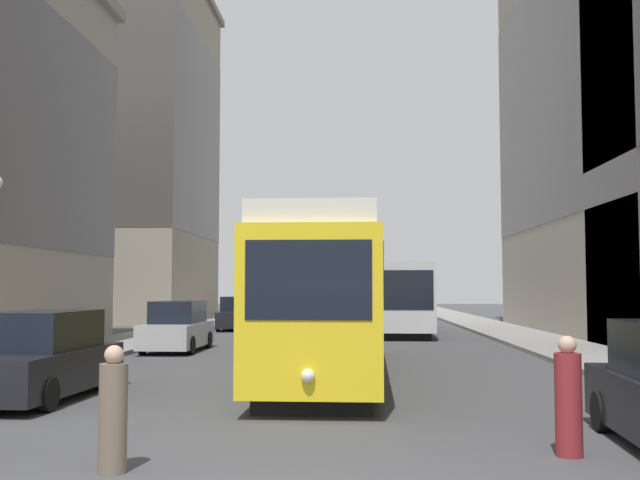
# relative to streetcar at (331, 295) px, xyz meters

# --- Properties ---
(sidewalk_left) EXTENTS (3.33, 120.00, 0.15)m
(sidewalk_left) POSITION_rel_streetcar_xyz_m (-8.80, 27.18, -2.03)
(sidewalk_left) COLOR gray
(sidewalk_left) RESTS_ON ground
(sidewalk_right) EXTENTS (3.33, 120.00, 0.15)m
(sidewalk_right) POSITION_rel_streetcar_xyz_m (8.35, 27.18, -2.03)
(sidewalk_right) COLOR gray
(sidewalk_right) RESTS_ON ground
(streetcar) EXTENTS (2.90, 14.83, 3.89)m
(streetcar) POSITION_rel_streetcar_xyz_m (0.00, 0.00, 0.00)
(streetcar) COLOR black
(streetcar) RESTS_ON ground
(transit_bus) EXTENTS (2.95, 12.94, 3.45)m
(transit_bus) POSITION_rel_streetcar_xyz_m (3.05, 18.31, -0.15)
(transit_bus) COLOR black
(transit_bus) RESTS_ON ground
(parked_car_left_near) EXTENTS (2.02, 4.83, 1.82)m
(parked_car_left_near) POSITION_rel_streetcar_xyz_m (-5.84, -4.94, -1.26)
(parked_car_left_near) COLOR black
(parked_car_left_near) RESTS_ON ground
(parked_car_left_mid) EXTENTS (2.10, 4.91, 1.82)m
(parked_car_left_mid) POSITION_rel_streetcar_xyz_m (-5.84, 20.48, -1.26)
(parked_car_left_mid) COLOR black
(parked_car_left_mid) RESTS_ON ground
(parked_car_left_far) EXTENTS (1.92, 4.64, 1.82)m
(parked_car_left_far) POSITION_rel_streetcar_xyz_m (-5.84, 6.81, -1.26)
(parked_car_left_far) COLOR black
(parked_car_left_far) RESTS_ON ground
(pedestrian_crossing_near) EXTENTS (0.37, 0.37, 1.64)m
(pedestrian_crossing_near) POSITION_rel_streetcar_xyz_m (3.60, -9.70, -1.33)
(pedestrian_crossing_near) COLOR maroon
(pedestrian_crossing_near) RESTS_ON ground
(pedestrian_on_sidewalk) EXTENTS (0.35, 0.35, 1.58)m
(pedestrian_on_sidewalk) POSITION_rel_streetcar_xyz_m (-2.36, -10.89, -1.36)
(pedestrian_on_sidewalk) COLOR #6B5B4C
(pedestrian_on_sidewalk) RESTS_ON ground
(building_left_midblock) EXTENTS (14.09, 15.87, 24.44)m
(building_left_midblock) POSITION_rel_streetcar_xyz_m (-17.21, 31.98, 10.48)
(building_left_midblock) COLOR gray
(building_left_midblock) RESTS_ON ground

